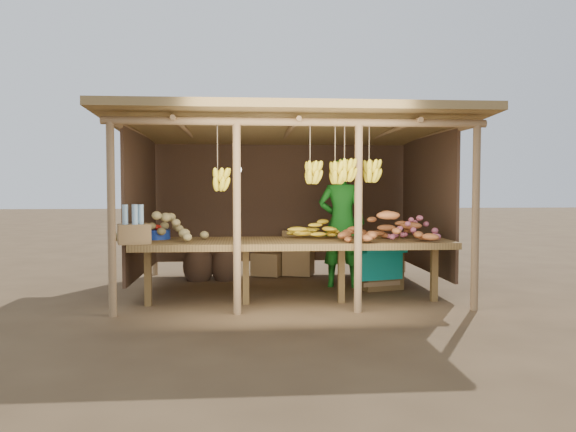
{
  "coord_description": "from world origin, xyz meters",
  "views": [
    {
      "loc": [
        -0.61,
        -7.9,
        1.47
      ],
      "look_at": [
        0.0,
        0.0,
        1.05
      ],
      "focal_mm": 35.0,
      "sensor_mm": 36.0,
      "label": 1
    }
  ],
  "objects": [
    {
      "name": "bottle_box",
      "position": [
        -1.9,
        -1.26,
        0.98
      ],
      "size": [
        0.43,
        0.38,
        0.46
      ],
      "color": "olive",
      "rests_on": "counter"
    },
    {
      "name": "banana_pile",
      "position": [
        0.28,
        -0.74,
        0.98
      ],
      "size": [
        0.71,
        0.49,
        0.35
      ],
      "primitive_type": null,
      "rotation": [
        0.0,
        0.0,
        0.16
      ],
      "color": "gold",
      "rests_on": "counter"
    },
    {
      "name": "onion_heap",
      "position": [
        1.54,
        -1.0,
        0.98
      ],
      "size": [
        0.89,
        0.71,
        0.35
      ],
      "primitive_type": null,
      "rotation": [
        0.0,
        0.0,
        -0.38
      ],
      "color": "#C76178",
      "rests_on": "counter"
    },
    {
      "name": "tarp_crate",
      "position": [
        1.3,
        0.0,
        0.31
      ],
      "size": [
        0.76,
        0.7,
        0.76
      ],
      "color": "brown",
      "rests_on": "ground"
    },
    {
      "name": "sweet_potato_heap",
      "position": [
        1.14,
        -1.13,
        0.98
      ],
      "size": [
        1.19,
        0.77,
        0.36
      ],
      "primitive_type": null,
      "rotation": [
        0.0,
        0.0,
        0.07
      ],
      "color": "#A05529",
      "rests_on": "counter"
    },
    {
      "name": "ground",
      "position": [
        0.0,
        0.0,
        0.0
      ],
      "size": [
        60.0,
        60.0,
        0.0
      ],
      "primitive_type": "plane",
      "color": "brown",
      "rests_on": "ground"
    },
    {
      "name": "carton_stack",
      "position": [
        0.1,
        1.2,
        0.33
      ],
      "size": [
        1.07,
        0.52,
        0.74
      ],
      "color": "olive",
      "rests_on": "ground"
    },
    {
      "name": "stall_structure",
      "position": [
        -0.01,
        -0.04,
        1.91
      ],
      "size": [
        4.7,
        3.5,
        2.43
      ],
      "color": "#906E4A",
      "rests_on": "ground"
    },
    {
      "name": "counter",
      "position": [
        0.0,
        -0.95,
        0.74
      ],
      "size": [
        3.9,
        1.05,
        0.8
      ],
      "color": "brown",
      "rests_on": "ground"
    },
    {
      "name": "potato_heap",
      "position": [
        -1.63,
        -1.03,
        0.99
      ],
      "size": [
        1.18,
        0.79,
        0.37
      ],
      "primitive_type": null,
      "rotation": [
        0.0,
        0.0,
        -0.11
      ],
      "color": "olive",
      "rests_on": "counter"
    },
    {
      "name": "vendor",
      "position": [
        0.8,
        0.17,
        0.94
      ],
      "size": [
        0.76,
        0.59,
        1.87
      ],
      "primitive_type": "imported",
      "rotation": [
        0.0,
        0.0,
        2.92
      ],
      "color": "#19741C",
      "rests_on": "ground"
    },
    {
      "name": "tomato_basin",
      "position": [
        -1.73,
        -0.69,
        0.87
      ],
      "size": [
        0.34,
        0.34,
        0.18
      ],
      "rotation": [
        0.0,
        0.0,
        -0.05
      ],
      "color": "navy",
      "rests_on": "counter"
    },
    {
      "name": "burlap_sacks",
      "position": [
        -1.12,
        0.88,
        0.28
      ],
      "size": [
        0.91,
        0.48,
        0.65
      ],
      "color": "#4A3222",
      "rests_on": "ground"
    }
  ]
}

